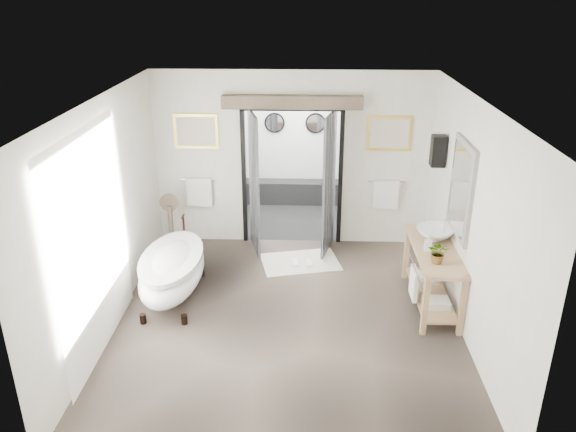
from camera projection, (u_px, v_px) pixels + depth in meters
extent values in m
plane|color=brown|center=(286.00, 320.00, 7.43)|extent=(5.00, 5.00, 0.00)
cube|color=silver|center=(275.00, 340.00, 4.57)|extent=(4.50, 0.02, 2.90)
cube|color=silver|center=(105.00, 217.00, 6.95)|extent=(0.02, 5.00, 2.90)
cube|color=silver|center=(471.00, 222.00, 6.80)|extent=(0.02, 5.00, 2.90)
cube|color=silver|center=(200.00, 159.00, 9.23)|extent=(1.45, 0.02, 2.90)
cube|color=silver|center=(386.00, 161.00, 9.13)|extent=(1.45, 0.02, 2.90)
cube|color=silver|center=(292.00, 89.00, 8.73)|extent=(1.60, 0.02, 0.60)
cube|color=white|center=(286.00, 101.00, 6.31)|extent=(4.50, 5.00, 0.02)
cube|color=white|center=(93.00, 246.00, 6.43)|extent=(0.02, 2.20, 2.70)
cube|color=gray|center=(462.00, 189.00, 7.16)|extent=(0.05, 0.95, 1.25)
cube|color=silver|center=(459.00, 189.00, 7.16)|extent=(0.01, 0.80, 1.10)
cube|color=black|center=(438.00, 151.00, 8.06)|extent=(0.20, 0.20, 0.45)
sphere|color=#FFCC8C|center=(438.00, 151.00, 8.06)|extent=(0.10, 0.10, 0.10)
cube|color=black|center=(293.00, 218.00, 10.66)|extent=(2.20, 2.00, 0.01)
cube|color=white|center=(294.00, 85.00, 9.69)|extent=(2.20, 2.00, 0.02)
cube|color=white|center=(295.00, 140.00, 11.10)|extent=(2.20, 0.02, 2.50)
cube|color=white|center=(233.00, 154.00, 10.21)|extent=(0.02, 2.00, 2.50)
cube|color=white|center=(354.00, 155.00, 10.14)|extent=(0.02, 2.00, 2.50)
cube|color=black|center=(295.00, 192.00, 11.33)|extent=(2.00, 0.35, 0.45)
cylinder|color=silver|center=(275.00, 123.00, 10.95)|extent=(0.40, 0.03, 0.40)
cylinder|color=silver|center=(316.00, 123.00, 10.92)|extent=(0.40, 0.03, 0.40)
cube|color=black|center=(244.00, 177.00, 9.32)|extent=(0.07, 0.10, 2.30)
cube|color=black|center=(340.00, 178.00, 9.27)|extent=(0.07, 0.10, 2.30)
cube|color=black|center=(292.00, 108.00, 8.85)|extent=(1.67, 0.10, 0.07)
cube|color=black|center=(254.00, 184.00, 8.99)|extent=(0.24, 0.79, 2.30)
cube|color=black|center=(329.00, 185.00, 8.95)|extent=(0.24, 0.79, 2.30)
cube|color=brown|center=(292.00, 102.00, 8.71)|extent=(2.20, 0.20, 0.20)
cube|color=gold|center=(196.00, 131.00, 9.03)|extent=(0.72, 0.03, 0.57)
cube|color=silver|center=(196.00, 132.00, 9.01)|extent=(0.62, 0.01, 0.47)
cube|color=gold|center=(389.00, 133.00, 8.93)|extent=(0.72, 0.03, 0.57)
cube|color=silver|center=(389.00, 133.00, 8.91)|extent=(0.62, 0.01, 0.47)
cylinder|color=silver|center=(199.00, 179.00, 9.30)|extent=(0.60, 0.02, 0.02)
cube|color=silver|center=(199.00, 192.00, 9.37)|extent=(0.42, 0.08, 0.48)
cylinder|color=silver|center=(386.00, 181.00, 9.20)|extent=(0.60, 0.02, 0.02)
cube|color=silver|center=(386.00, 194.00, 9.27)|extent=(0.42, 0.08, 0.48)
cylinder|color=black|center=(143.00, 319.00, 7.35)|extent=(0.09, 0.09, 0.13)
cylinder|color=black|center=(184.00, 320.00, 7.33)|extent=(0.09, 0.09, 0.13)
cylinder|color=black|center=(166.00, 271.00, 8.56)|extent=(0.09, 0.09, 0.13)
cylinder|color=black|center=(202.00, 272.00, 8.54)|extent=(0.09, 0.09, 0.13)
ellipsoid|color=white|center=(173.00, 271.00, 7.81)|extent=(0.83, 1.85, 0.59)
cylinder|color=black|center=(183.00, 223.00, 8.45)|extent=(0.03, 0.03, 0.24)
cube|color=tan|center=(425.00, 305.00, 6.99)|extent=(0.07, 0.07, 0.85)
cube|color=tan|center=(463.00, 306.00, 6.97)|extent=(0.07, 0.07, 0.85)
cube|color=tan|center=(406.00, 252.00, 8.35)|extent=(0.07, 0.07, 0.85)
cube|color=tan|center=(438.00, 253.00, 8.34)|extent=(0.07, 0.07, 0.85)
cube|color=tan|center=(435.00, 250.00, 7.51)|extent=(0.55, 1.60, 0.05)
cube|color=tan|center=(430.00, 293.00, 7.76)|extent=(0.45, 1.50, 0.03)
cylinder|color=silver|center=(413.00, 265.00, 7.60)|extent=(0.02, 1.40, 0.02)
cube|color=silver|center=(414.00, 283.00, 7.54)|extent=(0.06, 0.34, 0.42)
cube|color=silver|center=(436.00, 303.00, 7.42)|extent=(0.35, 0.25, 0.10)
cube|color=silver|center=(426.00, 277.00, 8.06)|extent=(0.35, 0.25, 0.10)
cube|color=brown|center=(173.00, 250.00, 9.30)|extent=(0.20, 0.20, 0.07)
cylinder|color=brown|center=(171.00, 227.00, 9.14)|extent=(0.08, 0.08, 0.76)
cylinder|color=silver|center=(169.00, 202.00, 8.99)|extent=(0.27, 0.02, 0.27)
cylinder|color=brown|center=(169.00, 203.00, 8.97)|extent=(0.31, 0.01, 0.31)
cube|color=silver|center=(300.00, 262.00, 8.97)|extent=(1.35, 1.04, 0.01)
cube|color=white|center=(295.00, 263.00, 8.87)|extent=(0.12, 0.25, 0.05)
cube|color=white|center=(309.00, 263.00, 8.86)|extent=(0.12, 0.25, 0.05)
imported|color=white|center=(435.00, 234.00, 7.70)|extent=(0.62, 0.62, 0.18)
imported|color=gray|center=(439.00, 253.00, 7.06)|extent=(0.33, 0.30, 0.30)
imported|color=gray|center=(428.00, 243.00, 7.42)|extent=(0.10, 0.11, 0.21)
imported|color=gray|center=(425.00, 224.00, 8.07)|extent=(0.15, 0.15, 0.16)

